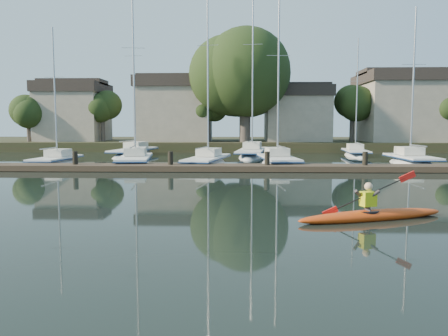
{
  "coord_description": "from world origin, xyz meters",
  "views": [
    {
      "loc": [
        1.12,
        -12.93,
        2.82
      ],
      "look_at": [
        0.64,
        3.56,
        1.2
      ],
      "focal_mm": 35.0,
      "sensor_mm": 36.0,
      "label": 1
    }
  ],
  "objects_px": {
    "kayak": "(372,213)",
    "sailboat_3": "(278,168)",
    "dock": "(219,167)",
    "sailboat_4": "(411,167)",
    "sailboat_1": "(135,168)",
    "sailboat_6": "(252,159)",
    "sailboat_5": "(134,158)",
    "sailboat_0": "(56,167)",
    "sailboat_7": "(355,158)",
    "sailboat_2": "(207,167)"
  },
  "relations": [
    {
      "from": "sailboat_0",
      "to": "sailboat_1",
      "type": "height_order",
      "value": "sailboat_1"
    },
    {
      "from": "sailboat_0",
      "to": "sailboat_6",
      "type": "relative_size",
      "value": 0.63
    },
    {
      "from": "sailboat_3",
      "to": "sailboat_7",
      "type": "relative_size",
      "value": 1.12
    },
    {
      "from": "sailboat_2",
      "to": "sailboat_3",
      "type": "xyz_separation_m",
      "value": [
        5.0,
        -0.2,
        -0.02
      ]
    },
    {
      "from": "sailboat_0",
      "to": "sailboat_1",
      "type": "bearing_deg",
      "value": 1.77
    },
    {
      "from": "kayak",
      "to": "sailboat_3",
      "type": "bearing_deg",
      "value": 74.87
    },
    {
      "from": "sailboat_0",
      "to": "sailboat_1",
      "type": "xyz_separation_m",
      "value": [
        5.71,
        0.0,
        -0.02
      ]
    },
    {
      "from": "dock",
      "to": "sailboat_6",
      "type": "distance_m",
      "value": 12.94
    },
    {
      "from": "sailboat_0",
      "to": "dock",
      "type": "bearing_deg",
      "value": -16.31
    },
    {
      "from": "sailboat_4",
      "to": "sailboat_5",
      "type": "distance_m",
      "value": 23.72
    },
    {
      "from": "sailboat_4",
      "to": "sailboat_6",
      "type": "height_order",
      "value": "sailboat_6"
    },
    {
      "from": "dock",
      "to": "sailboat_3",
      "type": "relative_size",
      "value": 2.56
    },
    {
      "from": "sailboat_6",
      "to": "sailboat_3",
      "type": "bearing_deg",
      "value": -73.52
    },
    {
      "from": "sailboat_1",
      "to": "sailboat_2",
      "type": "distance_m",
      "value": 5.15
    },
    {
      "from": "sailboat_5",
      "to": "sailboat_1",
      "type": "bearing_deg",
      "value": -68.37
    },
    {
      "from": "dock",
      "to": "sailboat_6",
      "type": "relative_size",
      "value": 1.98
    },
    {
      "from": "sailboat_5",
      "to": "sailboat_7",
      "type": "bearing_deg",
      "value": 8.66
    },
    {
      "from": "kayak",
      "to": "sailboat_6",
      "type": "xyz_separation_m",
      "value": [
        -2.68,
        26.63,
        -0.39
      ]
    },
    {
      "from": "sailboat_6",
      "to": "sailboat_5",
      "type": "bearing_deg",
      "value": -176.44
    },
    {
      "from": "kayak",
      "to": "sailboat_5",
      "type": "distance_m",
      "value": 30.45
    },
    {
      "from": "sailboat_7",
      "to": "sailboat_5",
      "type": "bearing_deg",
      "value": -172.89
    },
    {
      "from": "sailboat_3",
      "to": "sailboat_1",
      "type": "bearing_deg",
      "value": 174.53
    },
    {
      "from": "sailboat_7",
      "to": "sailboat_1",
      "type": "bearing_deg",
      "value": -145.58
    },
    {
      "from": "kayak",
      "to": "sailboat_7",
      "type": "relative_size",
      "value": 0.41
    },
    {
      "from": "dock",
      "to": "sailboat_7",
      "type": "height_order",
      "value": "sailboat_7"
    },
    {
      "from": "sailboat_3",
      "to": "sailboat_6",
      "type": "height_order",
      "value": "sailboat_6"
    },
    {
      "from": "sailboat_0",
      "to": "sailboat_6",
      "type": "xyz_separation_m",
      "value": [
        14.32,
        8.84,
        -0.02
      ]
    },
    {
      "from": "sailboat_0",
      "to": "sailboat_3",
      "type": "relative_size",
      "value": 0.82
    },
    {
      "from": "sailboat_0",
      "to": "sailboat_3",
      "type": "xyz_separation_m",
      "value": [
        15.85,
        -0.09,
        -0.02
      ]
    },
    {
      "from": "kayak",
      "to": "sailboat_7",
      "type": "height_order",
      "value": "sailboat_7"
    },
    {
      "from": "sailboat_1",
      "to": "sailboat_7",
      "type": "relative_size",
      "value": 1.2
    },
    {
      "from": "kayak",
      "to": "sailboat_4",
      "type": "relative_size",
      "value": 0.39
    },
    {
      "from": "sailboat_4",
      "to": "sailboat_5",
      "type": "height_order",
      "value": "sailboat_5"
    },
    {
      "from": "sailboat_1",
      "to": "sailboat_6",
      "type": "height_order",
      "value": "sailboat_6"
    },
    {
      "from": "sailboat_1",
      "to": "sailboat_5",
      "type": "bearing_deg",
      "value": 95.99
    },
    {
      "from": "kayak",
      "to": "sailboat_0",
      "type": "bearing_deg",
      "value": 114.86
    },
    {
      "from": "sailboat_3",
      "to": "sailboat_7",
      "type": "bearing_deg",
      "value": 45.71
    },
    {
      "from": "dock",
      "to": "sailboat_3",
      "type": "xyz_separation_m",
      "value": [
        4.02,
        3.77,
        -0.4
      ]
    },
    {
      "from": "dock",
      "to": "sailboat_1",
      "type": "xyz_separation_m",
      "value": [
        -6.12,
        3.86,
        -0.4
      ]
    },
    {
      "from": "sailboat_0",
      "to": "sailboat_5",
      "type": "distance_m",
      "value": 10.04
    },
    {
      "from": "sailboat_1",
      "to": "sailboat_6",
      "type": "distance_m",
      "value": 12.34
    },
    {
      "from": "kayak",
      "to": "sailboat_1",
      "type": "relative_size",
      "value": 0.34
    },
    {
      "from": "dock",
      "to": "sailboat_0",
      "type": "xyz_separation_m",
      "value": [
        -11.83,
        3.86,
        -0.38
      ]
    },
    {
      "from": "kayak",
      "to": "sailboat_6",
      "type": "bearing_deg",
      "value": 76.91
    },
    {
      "from": "sailboat_1",
      "to": "sailboat_3",
      "type": "bearing_deg",
      "value": -8.35
    },
    {
      "from": "sailboat_0",
      "to": "sailboat_5",
      "type": "relative_size",
      "value": 0.69
    },
    {
      "from": "sailboat_6",
      "to": "sailboat_4",
      "type": "bearing_deg",
      "value": -28.47
    },
    {
      "from": "sailboat_2",
      "to": "sailboat_6",
      "type": "xyz_separation_m",
      "value": [
        3.46,
        8.74,
        -0.02
      ]
    },
    {
      "from": "sailboat_4",
      "to": "sailboat_3",
      "type": "bearing_deg",
      "value": -173.94
    },
    {
      "from": "kayak",
      "to": "sailboat_3",
      "type": "xyz_separation_m",
      "value": [
        -1.15,
        17.7,
        -0.39
      ]
    }
  ]
}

